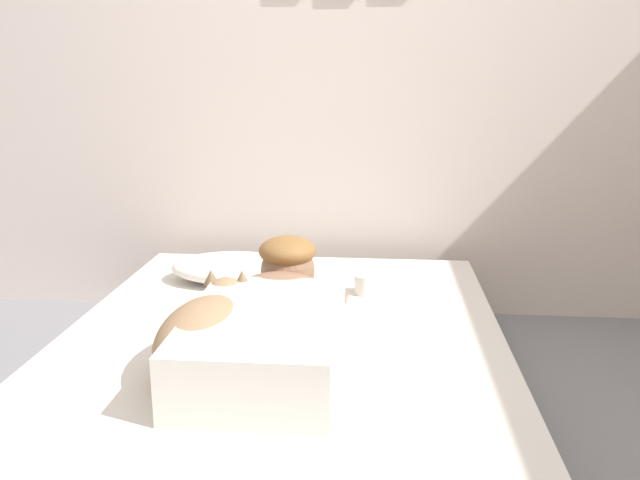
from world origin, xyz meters
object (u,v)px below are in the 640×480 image
Objects in this scene: person_lying at (271,320)px; coffee_cup at (367,284)px; pillow at (235,268)px; dog at (208,333)px; cell_phone at (218,365)px; bed at (281,382)px.

coffee_cup is at bearing 64.35° from person_lying.
pillow is 4.16× the size of coffee_cup.
pillow is at bearing 96.81° from dog.
pillow is at bearing 110.81° from person_lying.
cell_phone is (-0.14, -0.11, -0.10)m from person_lying.
dog reaches higher than pillow.
dog reaches higher than coffee_cup.
cell_phone is (-0.15, -0.22, 0.16)m from bed.
person_lying is 0.63m from coffee_cup.
pillow is at bearing 115.27° from bed.
dog is at bearing -175.74° from cell_phone.
coffee_cup is at bearing 57.23° from dog.
bed is at bearing 52.09° from dog.
person_lying is (-0.01, -0.11, 0.26)m from bed.
coffee_cup reaches higher than bed.
person_lying reaches higher than pillow.
bed is 13.96× the size of cell_phone.
coffee_cup is (0.44, 0.68, -0.07)m from dog.
bed is 3.40× the size of dog.
cell_phone is at bearing -123.97° from bed.
coffee_cup is 0.79m from cell_phone.
cell_phone is (0.02, 0.00, -0.10)m from dog.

